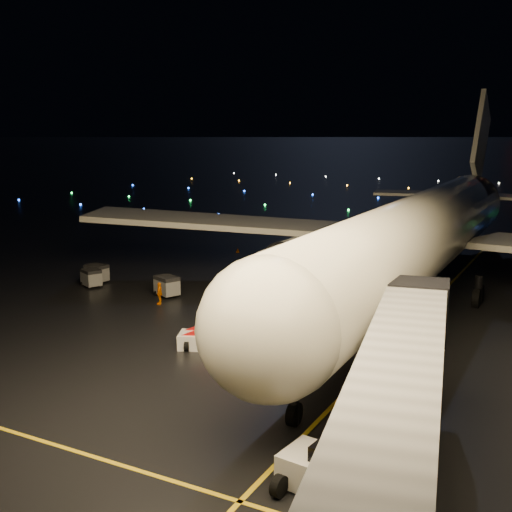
% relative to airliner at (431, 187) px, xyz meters
% --- Properties ---
extents(lane_centre, '(0.25, 80.00, 0.02)m').
position_rel_airliner_xyz_m(lane_centre, '(1.24, -11.15, -9.48)').
color(lane_centre, gold).
rests_on(lane_centre, ground).
extents(airliner, '(67.72, 64.41, 18.98)m').
position_rel_airliner_xyz_m(airliner, '(0.00, 0.00, 0.00)').
color(airliner, silver).
rests_on(airliner, ground).
extents(pushback_tug, '(4.56, 2.79, 2.05)m').
position_rel_airliner_xyz_m(pushback_tug, '(4.27, -33.79, -8.46)').
color(pushback_tug, silver).
rests_on(pushback_tug, ground).
extents(belt_loader, '(6.84, 4.27, 3.23)m').
position_rel_airliner_xyz_m(belt_loader, '(-9.20, -21.23, -7.87)').
color(belt_loader, silver).
rests_on(belt_loader, ground).
extents(crew_c, '(0.82, 1.18, 1.86)m').
position_rel_airliner_xyz_m(crew_c, '(-18.88, -13.99, -8.56)').
color(crew_c, '#FF7A00').
rests_on(crew_c, ground).
extents(safety_cone_0, '(0.50, 0.50, 0.46)m').
position_rel_airliner_xyz_m(safety_cone_0, '(-4.10, -10.08, -9.26)').
color(safety_cone_0, '#E65B06').
rests_on(safety_cone_0, ground).
extents(safety_cone_1, '(0.42, 0.42, 0.46)m').
position_rel_airliner_xyz_m(safety_cone_1, '(-10.72, -1.18, -9.26)').
color(safety_cone_1, '#E65B06').
rests_on(safety_cone_1, ground).
extents(safety_cone_2, '(0.48, 0.48, 0.51)m').
position_rel_airliner_xyz_m(safety_cone_2, '(-12.50, -6.13, -9.23)').
color(safety_cone_2, '#E65B06').
rests_on(safety_cone_2, ground).
extents(safety_cone_3, '(0.63, 0.63, 0.54)m').
position_rel_airliner_xyz_m(safety_cone_3, '(-24.25, 8.82, -9.22)').
color(safety_cone_3, '#E65B06').
rests_on(safety_cone_3, ground).
extents(taxiway_lights, '(164.00, 92.00, 0.36)m').
position_rel_airliner_xyz_m(taxiway_lights, '(-10.76, 79.85, -9.31)').
color(taxiway_lights, black).
rests_on(taxiway_lights, ground).
extents(baggage_cart_0, '(2.51, 2.18, 1.79)m').
position_rel_airliner_xyz_m(baggage_cart_0, '(-19.82, -11.64, -8.59)').
color(baggage_cart_0, gray).
rests_on(baggage_cart_0, ground).
extents(baggage_cart_1, '(2.33, 2.04, 1.65)m').
position_rel_airliner_xyz_m(baggage_cart_1, '(-28.09, -12.08, -8.67)').
color(baggage_cart_1, gray).
rests_on(baggage_cart_1, ground).
extents(baggage_cart_2, '(2.13, 1.57, 1.72)m').
position_rel_airliner_xyz_m(baggage_cart_2, '(-28.77, -10.56, -8.63)').
color(baggage_cart_2, gray).
rests_on(baggage_cart_2, ground).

